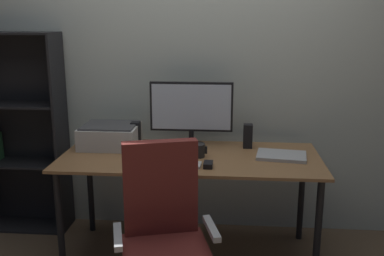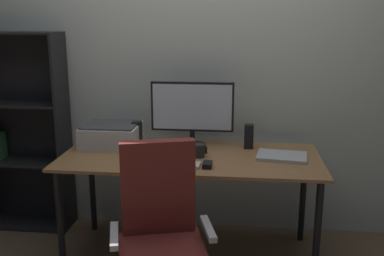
{
  "view_description": "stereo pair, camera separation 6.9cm",
  "coord_description": "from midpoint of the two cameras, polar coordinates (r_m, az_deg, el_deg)",
  "views": [
    {
      "loc": [
        0.25,
        -2.82,
        1.64
      ],
      "look_at": [
        0.01,
        -0.03,
        0.94
      ],
      "focal_mm": 41.4,
      "sensor_mm": 36.0,
      "label": 1
    },
    {
      "loc": [
        0.32,
        -2.81,
        1.64
      ],
      "look_at": [
        0.01,
        -0.03,
        0.94
      ],
      "focal_mm": 41.4,
      "sensor_mm": 36.0,
      "label": 2
    }
  ],
  "objects": [
    {
      "name": "desk",
      "position": [
        2.99,
        -0.9,
        -4.97
      ],
      "size": [
        1.73,
        0.75,
        0.74
      ],
      "color": "olive",
      "rests_on": "ground"
    },
    {
      "name": "monitor",
      "position": [
        3.13,
        -0.72,
        2.36
      ],
      "size": [
        0.59,
        0.2,
        0.46
      ],
      "color": "black",
      "rests_on": "desk"
    },
    {
      "name": "speaker_right",
      "position": [
        3.15,
        6.58,
        -1.03
      ],
      "size": [
        0.06,
        0.07,
        0.17
      ],
      "primitive_type": "cube",
      "color": "black",
      "rests_on": "desk"
    },
    {
      "name": "back_wall",
      "position": [
        3.39,
        -0.02,
        8.3
      ],
      "size": [
        6.4,
        0.1,
        2.6
      ],
      "primitive_type": "cube",
      "color": "beige",
      "rests_on": "ground"
    },
    {
      "name": "keyboard",
      "position": [
        2.77,
        -2.57,
        -4.72
      ],
      "size": [
        0.3,
        0.12,
        0.02
      ],
      "primitive_type": "cube",
      "rotation": [
        0.0,
        0.0,
        -0.05
      ],
      "color": "silver",
      "rests_on": "desk"
    },
    {
      "name": "laptop",
      "position": [
        2.99,
        10.8,
        -3.51
      ],
      "size": [
        0.35,
        0.27,
        0.02
      ],
      "primitive_type": "cube",
      "rotation": [
        0.0,
        0.0,
        -0.14
      ],
      "color": "#B7BABC",
      "rests_on": "desk"
    },
    {
      "name": "office_chair",
      "position": [
        2.42,
        -4.41,
        -15.21
      ],
      "size": [
        0.57,
        0.56,
        1.01
      ],
      "rotation": [
        0.0,
        0.0,
        0.27
      ],
      "color": "#B7BABC",
      "rests_on": "ground"
    },
    {
      "name": "mouse",
      "position": [
        2.75,
        1.38,
        -4.74
      ],
      "size": [
        0.06,
        0.1,
        0.03
      ],
      "primitive_type": "cube",
      "rotation": [
        0.0,
        0.0,
        -0.02
      ],
      "color": "black",
      "rests_on": "desk"
    },
    {
      "name": "paper_sheet",
      "position": [
        2.75,
        -5.79,
        -5.08
      ],
      "size": [
        0.26,
        0.33,
        0.0
      ],
      "primitive_type": "cube",
      "rotation": [
        0.0,
        0.0,
        0.2
      ],
      "color": "white",
      "rests_on": "desk"
    },
    {
      "name": "ground_plane",
      "position": [
        3.27,
        -0.86,
        -16.03
      ],
      "size": [
        12.0,
        12.0,
        0.0
      ],
      "primitive_type": "plane",
      "color": "brown"
    },
    {
      "name": "bookshelf",
      "position": [
        3.7,
        -21.98,
        -0.78
      ],
      "size": [
        0.69,
        0.28,
        1.54
      ],
      "color": "black",
      "rests_on": "ground"
    },
    {
      "name": "printer",
      "position": [
        3.22,
        -11.1,
        -0.95
      ],
      "size": [
        0.4,
        0.34,
        0.16
      ],
      "color": "silver",
      "rests_on": "desk"
    },
    {
      "name": "coffee_mug",
      "position": [
        2.94,
        0.17,
        -2.91
      ],
      "size": [
        0.1,
        0.09,
        0.09
      ],
      "color": "black",
      "rests_on": "desk"
    },
    {
      "name": "speaker_left",
      "position": [
        3.23,
        -7.86,
        -0.72
      ],
      "size": [
        0.06,
        0.07,
        0.17
      ],
      "primitive_type": "cube",
      "color": "black",
      "rests_on": "desk"
    }
  ]
}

